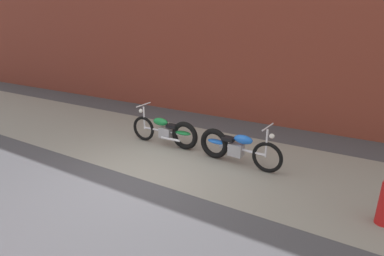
% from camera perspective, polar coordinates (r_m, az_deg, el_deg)
% --- Properties ---
extents(ground_plane, '(80.00, 80.00, 0.00)m').
position_cam_1_polar(ground_plane, '(6.33, -10.00, -9.44)').
color(ground_plane, '#47474C').
extents(sidewalk_slab, '(36.00, 3.50, 0.01)m').
position_cam_1_polar(sidewalk_slab, '(7.60, -1.39, -4.25)').
color(sidewalk_slab, gray).
rests_on(sidewalk_slab, ground).
extents(brick_building_wall, '(36.00, 0.50, 5.04)m').
position_cam_1_polar(brick_building_wall, '(10.10, 9.43, 15.83)').
color(brick_building_wall, brown).
rests_on(brick_building_wall, ground).
extents(motorcycle_green, '(2.01, 0.58, 1.03)m').
position_cam_1_polar(motorcycle_green, '(7.79, -4.53, -0.62)').
color(motorcycle_green, black).
rests_on(motorcycle_green, ground).
extents(motorcycle_blue, '(2.01, 0.58, 1.03)m').
position_cam_1_polar(motorcycle_blue, '(6.83, 7.81, -3.53)').
color(motorcycle_blue, black).
rests_on(motorcycle_blue, ground).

